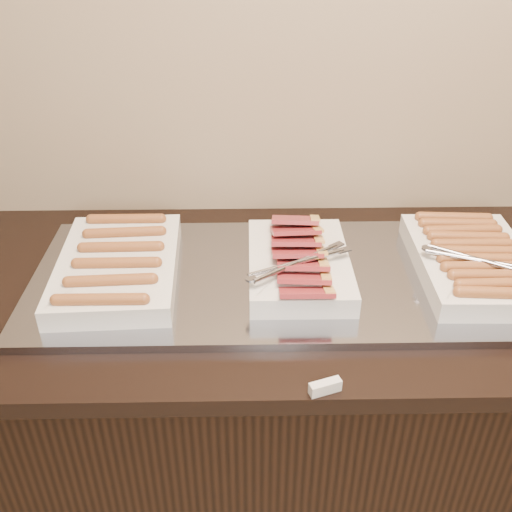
{
  "coord_description": "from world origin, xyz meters",
  "views": [
    {
      "loc": [
        -0.11,
        1.02,
        1.67
      ],
      "look_at": [
        -0.09,
        2.13,
        0.97
      ],
      "focal_mm": 40.0,
      "sensor_mm": 36.0,
      "label": 1
    }
  ],
  "objects": [
    {
      "name": "warming_tray",
      "position": [
        -0.02,
        2.13,
        0.91
      ],
      "size": [
        1.2,
        0.5,
        0.02
      ],
      "primitive_type": "cube",
      "color": "gray",
      "rests_on": "counter"
    },
    {
      "name": "dish_center",
      "position": [
        0.01,
        2.13,
        0.95
      ],
      "size": [
        0.26,
        0.37,
        0.09
      ],
      "rotation": [
        0.0,
        0.0,
        -0.0
      ],
      "color": "silver",
      "rests_on": "warming_tray"
    },
    {
      "name": "counter",
      "position": [
        0.0,
        2.13,
        0.45
      ],
      "size": [
        2.06,
        0.76,
        0.9
      ],
      "color": "black",
      "rests_on": "ground"
    },
    {
      "name": "label_holder",
      "position": [
        0.03,
        1.77,
        0.91
      ],
      "size": [
        0.06,
        0.04,
        0.02
      ],
      "primitive_type": "cube",
      "rotation": [
        0.0,
        0.0,
        0.33
      ],
      "color": "silver",
      "rests_on": "counter"
    },
    {
      "name": "dish_left",
      "position": [
        -0.41,
        2.13,
        0.95
      ],
      "size": [
        0.29,
        0.41,
        0.07
      ],
      "rotation": [
        0.0,
        0.0,
        0.05
      ],
      "color": "silver",
      "rests_on": "warming_tray"
    },
    {
      "name": "dish_right",
      "position": [
        0.42,
        2.13,
        0.95
      ],
      "size": [
        0.28,
        0.39,
        0.08
      ],
      "rotation": [
        0.0,
        0.0,
        -0.02
      ],
      "color": "silver",
      "rests_on": "warming_tray"
    }
  ]
}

